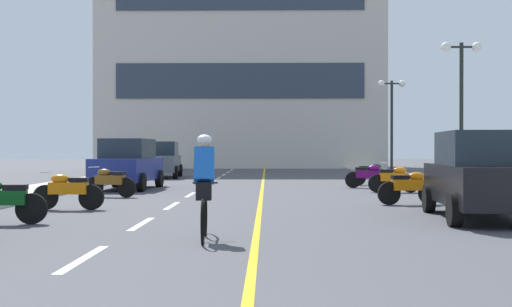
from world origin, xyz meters
TOP-DOWN VIEW (x-y plane):
  - ground_plane at (0.00, 21.00)m, footprint 140.00×140.00m
  - curb_left at (-7.20, 24.00)m, footprint 2.40×72.00m
  - curb_right at (7.20, 24.00)m, footprint 2.40×72.00m
  - lane_dash_1 at (-2.00, 6.00)m, footprint 0.14×2.20m
  - lane_dash_2 at (-2.00, 10.00)m, footprint 0.14×2.20m
  - lane_dash_3 at (-2.00, 14.00)m, footprint 0.14×2.20m
  - lane_dash_4 at (-2.00, 18.00)m, footprint 0.14×2.20m
  - lane_dash_5 at (-2.00, 22.00)m, footprint 0.14×2.20m
  - lane_dash_6 at (-2.00, 26.00)m, footprint 0.14×2.20m
  - lane_dash_7 at (-2.00, 30.00)m, footprint 0.14×2.20m
  - lane_dash_8 at (-2.00, 34.00)m, footprint 0.14×2.20m
  - lane_dash_9 at (-2.00, 38.00)m, footprint 0.14×2.20m
  - lane_dash_10 at (-2.00, 42.00)m, footprint 0.14×2.20m
  - lane_dash_11 at (-2.00, 46.00)m, footprint 0.14×2.20m
  - centre_line_yellow at (0.25, 24.00)m, footprint 0.12×66.00m
  - office_building at (-1.57, 49.20)m, footprint 21.60×8.52m
  - street_lamp_mid at (7.36, 20.76)m, footprint 1.46×0.36m
  - street_lamp_far at (7.00, 31.86)m, footprint 1.46×0.36m
  - parked_car_near at (4.88, 10.95)m, footprint 2.17×4.32m
  - parked_car_mid at (-4.61, 20.90)m, footprint 2.10×4.28m
  - parked_car_far at (-4.93, 30.17)m, footprint 2.10×4.29m
  - motorcycle_3 at (-4.67, 9.83)m, footprint 1.70×0.60m
  - motorcycle_4 at (-4.31, 12.83)m, footprint 1.70×0.60m
  - motorcycle_5 at (4.15, 14.42)m, footprint 1.70×0.60m
  - motorcycle_6 at (-4.32, 16.98)m, footprint 1.66×0.72m
  - motorcycle_7 at (4.66, 19.17)m, footprint 1.70×0.60m
  - motorcycle_8 at (4.19, 21.56)m, footprint 1.68×0.66m
  - motorcycle_9 at (4.62, 23.58)m, footprint 1.66×0.74m
  - cyclist_rider at (-0.58, 7.84)m, footprint 0.42×1.77m

SIDE VIEW (x-z plane):
  - ground_plane at x=0.00m, z-range 0.00..0.00m
  - lane_dash_1 at x=-2.00m, z-range 0.00..0.01m
  - lane_dash_2 at x=-2.00m, z-range 0.00..0.01m
  - lane_dash_3 at x=-2.00m, z-range 0.00..0.01m
  - lane_dash_4 at x=-2.00m, z-range 0.00..0.01m
  - lane_dash_5 at x=-2.00m, z-range 0.00..0.01m
  - lane_dash_6 at x=-2.00m, z-range 0.00..0.01m
  - lane_dash_7 at x=-2.00m, z-range 0.00..0.01m
  - lane_dash_8 at x=-2.00m, z-range 0.00..0.01m
  - lane_dash_9 at x=-2.00m, z-range 0.00..0.01m
  - lane_dash_10 at x=-2.00m, z-range 0.00..0.01m
  - lane_dash_11 at x=-2.00m, z-range 0.00..0.01m
  - centre_line_yellow at x=0.25m, z-range 0.00..0.01m
  - curb_left at x=-7.20m, z-range 0.00..0.12m
  - curb_right at x=7.20m, z-range 0.00..0.12m
  - motorcycle_3 at x=-4.67m, z-range 0.01..0.93m
  - motorcycle_4 at x=-4.31m, z-range 0.01..0.93m
  - motorcycle_5 at x=4.15m, z-range 0.01..0.93m
  - motorcycle_6 at x=-4.32m, z-range 0.01..0.93m
  - motorcycle_7 at x=4.66m, z-range 0.01..0.93m
  - motorcycle_8 at x=4.19m, z-range 0.01..0.93m
  - motorcycle_9 at x=4.62m, z-range 0.01..0.93m
  - cyclist_rider at x=-0.58m, z-range 0.03..1.74m
  - parked_car_near at x=4.88m, z-range 0.01..1.83m
  - parked_car_mid at x=-4.61m, z-range 0.01..1.83m
  - parked_car_far at x=-4.93m, z-range 0.01..1.83m
  - street_lamp_far at x=7.00m, z-range 1.28..6.24m
  - street_lamp_mid at x=7.36m, z-range 1.31..6.46m
  - office_building at x=-1.57m, z-range 0.00..21.44m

